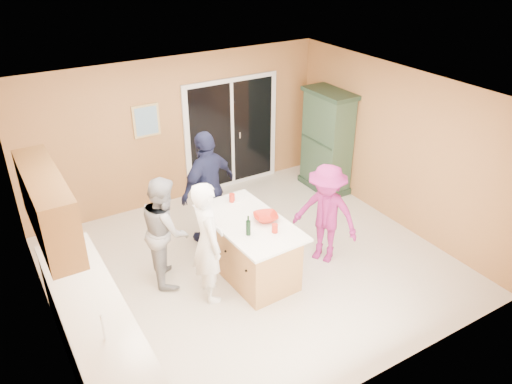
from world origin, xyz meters
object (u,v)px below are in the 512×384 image
woman_white (208,242)px  woman_navy (208,188)px  green_hutch (327,142)px  kitchen_island (249,249)px  woman_magenta (326,214)px  woman_grey (165,230)px

woman_white → woman_navy: size_ratio=0.93×
green_hutch → woman_navy: size_ratio=1.04×
kitchen_island → green_hutch: green_hutch is taller
woman_navy → woman_magenta: (1.21, -1.36, -0.15)m
green_hutch → woman_white: (-3.30, -1.73, -0.07)m
kitchen_island → woman_white: size_ratio=1.00×
green_hutch → woman_navy: (-2.68, -0.48, -0.01)m
green_hutch → woman_magenta: size_ratio=1.23×
woman_white → woman_grey: 0.73m
green_hutch → woman_white: green_hutch is taller
green_hutch → woman_grey: 3.78m
woman_navy → green_hutch: bearing=170.2°
woman_white → woman_navy: 1.39m
woman_magenta → woman_navy: bearing=-167.3°
green_hutch → woman_grey: green_hutch is taller
woman_white → woman_grey: (-0.33, 0.65, -0.07)m
kitchen_island → woman_white: (-0.70, -0.14, 0.44)m
woman_white → woman_magenta: bearing=-84.0°
woman_grey → woman_magenta: size_ratio=1.02×
kitchen_island → woman_navy: 1.22m
woman_magenta → woman_white: bearing=-122.7°
kitchen_island → woman_magenta: 1.22m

